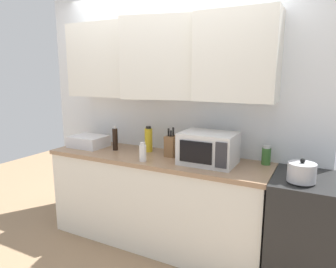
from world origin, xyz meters
name	(u,v)px	position (x,y,z in m)	size (l,w,h in m)	color
wall_back_with_cabinets	(166,85)	(0.00, -0.07, 1.57)	(3.07, 0.50, 2.60)	white
counter_run	(156,199)	(0.00, -0.30, 0.45)	(2.20, 0.63, 0.90)	white
stove_range	(321,236)	(1.49, -0.32, 0.45)	(0.76, 0.64, 0.91)	black
kettle	(302,172)	(1.32, -0.46, 0.98)	(0.20, 0.20, 0.17)	#B2B2B7
microwave	(208,148)	(0.54, -0.30, 1.04)	(0.48, 0.37, 0.28)	silver
dish_rack	(89,141)	(-0.85, -0.30, 0.96)	(0.38, 0.30, 0.12)	silver
knife_block	(171,146)	(0.14, -0.24, 1.00)	(0.11, 0.12, 0.29)	brown
bottle_green_oil	(266,155)	(1.00, -0.10, 0.98)	(0.08, 0.08, 0.17)	#386B2D
bottle_yellow_mustard	(149,140)	(-0.15, -0.18, 1.03)	(0.08, 0.08, 0.26)	gold
bottle_soy_dark	(115,139)	(-0.49, -0.29, 1.02)	(0.05, 0.05, 0.26)	black
bottle_white_jar	(143,152)	(-0.01, -0.51, 0.98)	(0.06, 0.06, 0.18)	white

